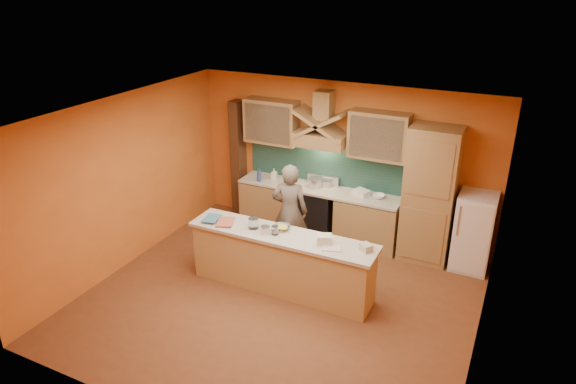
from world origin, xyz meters
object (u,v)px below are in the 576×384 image
at_px(kitchen_scale, 265,230).
at_px(mixing_bowl, 282,227).
at_px(fridge, 473,232).
at_px(person, 290,211).
at_px(stove, 318,212).

xyz_separation_m(kitchen_scale, mixing_bowl, (0.16, 0.23, -0.02)).
bearing_deg(mixing_bowl, fridge, 34.51).
relative_size(person, mixing_bowl, 6.72).
bearing_deg(kitchen_scale, person, 73.69).
distance_m(stove, fridge, 2.71).
relative_size(person, kitchen_scale, 13.98).
distance_m(kitchen_scale, mixing_bowl, 0.28).
xyz_separation_m(fridge, person, (-2.83, -0.93, 0.18)).
bearing_deg(fridge, kitchen_scale, -143.85).
relative_size(stove, kitchen_scale, 7.58).
xyz_separation_m(stove, person, (-0.13, -0.93, 0.38)).
bearing_deg(kitchen_scale, stove, 67.27).
distance_m(person, mixing_bowl, 0.89).
bearing_deg(stove, mixing_bowl, -85.65).
bearing_deg(stove, person, -97.94).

